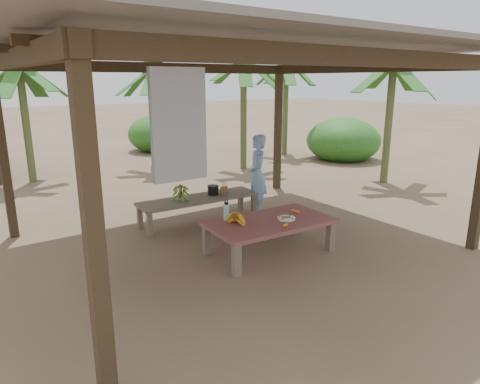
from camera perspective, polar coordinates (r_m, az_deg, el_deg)
ground at (r=6.81m, az=-0.69°, el=-6.68°), size 80.00×80.00×0.00m
pavilion at (r=6.32m, az=-0.80°, el=17.40°), size 6.60×5.60×2.95m
work_table at (r=6.28m, az=3.96°, el=-4.35°), size 1.86×1.11×0.50m
bench at (r=7.68m, az=-5.47°, el=-1.12°), size 2.22×0.70×0.45m
ripe_banana_bunch at (r=6.01m, az=-0.74°, el=-3.60°), size 0.37×0.34×0.19m
plate at (r=6.31m, az=6.19°, el=-3.52°), size 0.27×0.27×0.04m
loose_banana_front at (r=6.01m, az=6.13°, el=-4.41°), size 0.18×0.11×0.04m
loose_banana_side at (r=6.65m, az=7.43°, el=-2.56°), size 0.11×0.16×0.04m
water_flask at (r=6.23m, az=-1.83°, el=-2.59°), size 0.08×0.08×0.31m
green_banana_stalk at (r=7.48m, az=-7.93°, el=-0.03°), size 0.27×0.27×0.29m
cooking_pot at (r=7.80m, az=-3.61°, el=0.22°), size 0.20×0.20×0.17m
skewer_rack at (r=7.82m, az=-2.15°, el=0.55°), size 0.18×0.09×0.24m
woman at (r=8.05m, az=2.29°, el=2.32°), size 0.57×0.65×1.51m
banana_plant_ne at (r=12.12m, az=0.48°, el=16.07°), size 1.80×1.80×3.26m
banana_plant_n at (r=12.52m, az=-11.17°, el=14.91°), size 1.80×1.80×3.07m
banana_plant_nw at (r=11.67m, az=-27.29°, el=13.77°), size 1.80×1.80×3.10m
banana_plant_e at (r=11.01m, az=19.73°, el=14.85°), size 1.80×1.80×3.15m
banana_plant_far at (r=14.61m, az=6.21°, el=16.02°), size 1.80×1.80×3.33m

